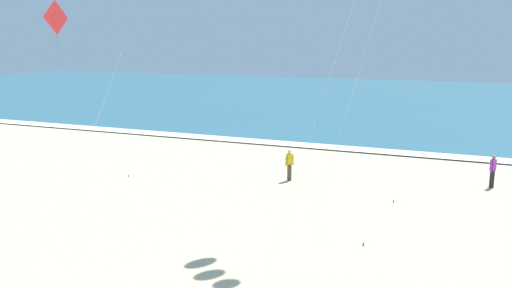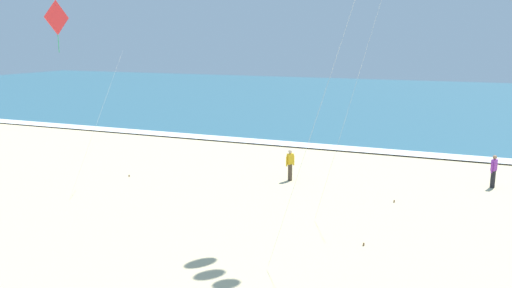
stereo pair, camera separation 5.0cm
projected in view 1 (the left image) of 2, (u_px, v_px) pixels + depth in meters
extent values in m
cube|color=#2D6075|center=(423.00, 101.00, 59.52)|extent=(160.00, 60.00, 0.08)
cube|color=white|center=(381.00, 151.00, 32.57)|extent=(160.00, 1.58, 0.01)
cube|color=red|center=(56.00, 17.00, 21.30)|extent=(0.04, 1.39, 1.39)
cylinder|color=green|center=(58.00, 44.00, 21.51)|extent=(0.02, 0.02, 0.72)
cylinder|color=silver|center=(97.00, 120.00, 24.18)|extent=(0.03, 4.36, 6.33)
cylinder|color=brown|center=(128.00, 176.00, 26.80)|extent=(0.06, 0.06, 0.10)
cylinder|color=silver|center=(362.00, 62.00, 20.29)|extent=(2.55, 3.56, 12.03)
cylinder|color=brown|center=(394.00, 201.00, 22.63)|extent=(0.06, 0.06, 0.10)
cylinder|color=silver|center=(322.00, 100.00, 15.93)|extent=(2.37, 3.06, 10.08)
cylinder|color=brown|center=(363.00, 244.00, 17.88)|extent=(0.06, 0.06, 0.10)
cylinder|color=#4C3D2D|center=(289.00, 172.00, 26.05)|extent=(0.22, 0.22, 0.84)
cube|color=gold|center=(290.00, 159.00, 25.91)|extent=(0.33, 0.36, 0.54)
sphere|color=beige|center=(290.00, 151.00, 25.84)|extent=(0.20, 0.20, 0.20)
cylinder|color=gold|center=(286.00, 161.00, 25.83)|extent=(0.08, 0.08, 0.50)
cylinder|color=gold|center=(293.00, 160.00, 26.04)|extent=(0.08, 0.08, 0.50)
cylinder|color=black|center=(492.00, 179.00, 24.83)|extent=(0.22, 0.22, 0.84)
cube|color=purple|center=(493.00, 165.00, 24.69)|extent=(0.31, 0.37, 0.54)
sphere|color=#A87A59|center=(494.00, 157.00, 24.61)|extent=(0.20, 0.20, 0.20)
cylinder|color=purple|center=(495.00, 166.00, 24.84)|extent=(0.08, 0.08, 0.50)
cylinder|color=purple|center=(491.00, 168.00, 24.58)|extent=(0.08, 0.08, 0.50)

